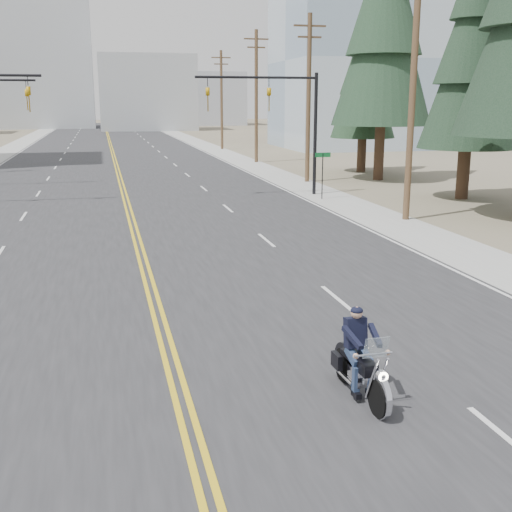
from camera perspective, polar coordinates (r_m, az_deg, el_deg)
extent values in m
cube|color=#303033|center=(74.32, -12.67, 9.09)|extent=(20.00, 200.00, 0.01)
cube|color=#A5A5A0|center=(75.02, -21.57, 8.52)|extent=(3.00, 200.00, 0.01)
cube|color=#A5A5A0|center=(75.39, -3.78, 9.44)|extent=(3.00, 200.00, 0.01)
imported|color=#BF8C0C|center=(36.29, -19.59, 13.86)|extent=(0.21, 0.26, 1.30)
cylinder|color=black|center=(38.17, 5.28, 10.68)|extent=(0.20, 0.20, 7.00)
cylinder|color=black|center=(37.18, 0.08, 15.59)|extent=(7.00, 0.14, 0.14)
imported|color=#BF8C0C|center=(37.33, 1.16, 14.58)|extent=(0.21, 0.26, 1.30)
imported|color=#BF8C0C|center=(36.60, -4.33, 14.57)|extent=(0.21, 0.26, 1.30)
imported|color=#BF8C0C|center=(44.34, -19.74, 13.66)|extent=(0.21, 0.26, 1.30)
cylinder|color=black|center=(36.40, 5.92, 7.05)|extent=(0.06, 0.06, 2.60)
cube|color=#0C5926|center=(36.28, 5.97, 8.93)|extent=(0.90, 0.03, 0.25)
cylinder|color=brown|center=(30.39, 13.75, 13.88)|extent=(0.30, 0.30, 11.50)
cylinder|color=brown|center=(44.29, 4.69, 13.67)|extent=(0.30, 0.30, 11.00)
cube|color=brown|center=(44.55, 4.81, 19.72)|extent=(2.20, 0.12, 0.12)
cube|color=brown|center=(44.48, 4.79, 18.83)|extent=(1.60, 0.12, 0.12)
cylinder|color=brown|center=(58.74, 0.02, 13.92)|extent=(0.30, 0.30, 11.50)
cube|color=brown|center=(58.98, 0.02, 18.74)|extent=(2.20, 0.12, 0.12)
cube|color=brown|center=(58.92, 0.02, 18.06)|extent=(1.60, 0.12, 0.12)
cylinder|color=brown|center=(75.37, -3.08, 13.63)|extent=(0.30, 0.30, 11.00)
cube|color=brown|center=(75.53, -3.13, 17.20)|extent=(2.20, 0.12, 0.12)
cube|color=brown|center=(75.49, -3.12, 16.67)|extent=(1.60, 0.12, 0.12)
cube|color=#9EB5CC|center=(81.35, 11.11, 16.58)|extent=(24.00, 16.00, 20.00)
cube|color=#ADB2B7|center=(129.46, -9.68, 14.10)|extent=(18.00, 14.00, 14.00)
cube|color=#B7BCC6|center=(121.38, 6.62, 15.19)|extent=(16.00, 12.00, 18.00)
cube|color=#ADB2B7|center=(144.72, -18.46, 15.92)|extent=(20.00, 15.00, 26.00)
cube|color=#B7BCC6|center=(156.33, -3.93, 13.76)|extent=(14.00, 14.00, 12.00)
cylinder|color=#382619|center=(38.30, 17.93, 6.97)|extent=(0.62, 0.62, 2.84)
cone|color=black|center=(38.13, 18.57, 15.48)|extent=(5.33, 5.33, 8.53)
cone|color=black|center=(38.32, 18.85, 19.08)|extent=(4.00, 4.00, 6.40)
cylinder|color=#382619|center=(46.31, 10.88, 9.01)|extent=(0.66, 0.66, 3.80)
cone|color=#19331E|center=(46.36, 11.32, 18.40)|extent=(6.83, 6.83, 11.39)
cylinder|color=#382619|center=(51.52, 9.36, 8.87)|extent=(0.62, 0.62, 2.66)
cone|color=#19331C|center=(51.37, 9.59, 14.79)|extent=(4.96, 4.96, 7.97)
cone|color=#19331C|center=(51.48, 9.70, 17.30)|extent=(3.72, 3.72, 5.98)
cone|color=#19331C|center=(51.68, 9.80, 19.80)|extent=(2.48, 2.48, 4.25)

